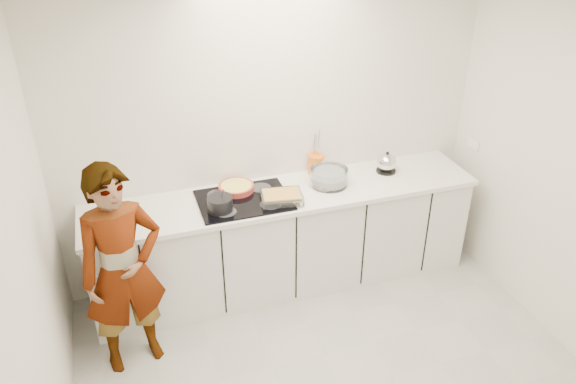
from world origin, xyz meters
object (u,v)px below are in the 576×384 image
object	(u,v)px
mixing_bowl	(329,177)
kettle	(387,163)
hob	(244,200)
saucepan	(220,204)
tart_dish	(236,187)
cook	(123,271)
baking_dish	(282,197)
utensil_crock	(316,164)

from	to	relation	value
mixing_bowl	kettle	world-z (taller)	kettle
hob	saucepan	distance (m)	0.24
tart_dish	saucepan	distance (m)	0.33
kettle	cook	bearing A→B (deg)	-165.62
hob	tart_dish	distance (m)	0.17
hob	cook	bearing A→B (deg)	-153.83
tart_dish	saucepan	world-z (taller)	saucepan
cook	hob	bearing A→B (deg)	13.46
tart_dish	baking_dish	bearing A→B (deg)	-42.42
saucepan	baking_dish	world-z (taller)	saucepan
cook	baking_dish	bearing A→B (deg)	3.70
saucepan	tart_dish	bearing A→B (deg)	54.52
hob	utensil_crock	bearing A→B (deg)	20.89
baking_dish	mixing_bowl	xyz separation A→B (m)	(0.46, 0.15, 0.02)
hob	baking_dish	xyz separation A→B (m)	(0.28, -0.11, 0.04)
hob	mixing_bowl	bearing A→B (deg)	3.20
hob	kettle	world-z (taller)	kettle
utensil_crock	cook	bearing A→B (deg)	-156.00
saucepan	utensil_crock	bearing A→B (deg)	22.09
hob	baking_dish	size ratio (longest dim) A/B	2.03
hob	saucepan	world-z (taller)	saucepan
baking_dish	utensil_crock	world-z (taller)	utensil_crock
mixing_bowl	utensil_crock	distance (m)	0.23
tart_dish	mixing_bowl	size ratio (longest dim) A/B	0.83
tart_dish	utensil_crock	distance (m)	0.74
mixing_bowl	cook	xyz separation A→B (m)	(-1.72, -0.52, -0.18)
hob	baking_dish	distance (m)	0.30
saucepan	kettle	bearing A→B (deg)	7.76
baking_dish	utensil_crock	bearing A→B (deg)	41.44
mixing_bowl	utensil_crock	xyz separation A→B (m)	(-0.03, 0.23, 0.02)
hob	mixing_bowl	world-z (taller)	mixing_bowl
kettle	utensil_crock	bearing A→B (deg)	163.98
cook	mixing_bowl	bearing A→B (deg)	4.20
tart_dish	kettle	world-z (taller)	kettle
baking_dish	utensil_crock	xyz separation A→B (m)	(0.43, 0.38, 0.04)
kettle	cook	size ratio (longest dim) A/B	0.12
saucepan	utensil_crock	world-z (taller)	saucepan
mixing_bowl	saucepan	bearing A→B (deg)	-171.40
tart_dish	baking_dish	xyz separation A→B (m)	(0.30, -0.27, 0.01)
utensil_crock	baking_dish	bearing A→B (deg)	-138.56
hob	tart_dish	bearing A→B (deg)	97.17
hob	utensil_crock	size ratio (longest dim) A/B	4.26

